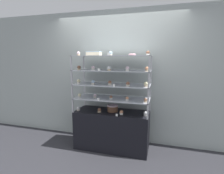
{
  "coord_description": "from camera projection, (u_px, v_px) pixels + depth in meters",
  "views": [
    {
      "loc": [
        0.86,
        -2.97,
        1.69
      ],
      "look_at": [
        0.0,
        0.0,
        1.17
      ],
      "focal_mm": 28.0,
      "sensor_mm": 36.0,
      "label": 1
    }
  ],
  "objects": [
    {
      "name": "cupcake_3",
      "position": [
        146.0,
        114.0,
        2.96
      ],
      "size": [
        0.06,
        0.06,
        0.08
      ],
      "color": "white",
      "rests_on": "display_base"
    },
    {
      "name": "cupcake_9",
      "position": [
        79.0,
        81.0,
        3.23
      ],
      "size": [
        0.06,
        0.06,
        0.08
      ],
      "color": "beige",
      "rests_on": "display_riser_middle"
    },
    {
      "name": "cupcake_7",
      "position": [
        127.0,
        99.0,
        2.99
      ],
      "size": [
        0.06,
        0.06,
        0.07
      ],
      "color": "white",
      "rests_on": "display_riser_lower"
    },
    {
      "name": "cupcake_15",
      "position": [
        93.0,
        68.0,
        3.07
      ],
      "size": [
        0.06,
        0.06,
        0.08
      ],
      "color": "white",
      "rests_on": "display_riser_upper"
    },
    {
      "name": "back_wall",
      "position": [
        118.0,
        77.0,
        3.5
      ],
      "size": [
        8.0,
        0.05,
        2.6
      ],
      "color": "#A8B2AD",
      "rests_on": "ground_plane"
    },
    {
      "name": "sheet_cake_frosted",
      "position": [
        94.0,
        54.0,
        3.17
      ],
      "size": [
        0.26,
        0.15,
        0.07
      ],
      "color": "beige",
      "rests_on": "display_riser_top"
    },
    {
      "name": "price_tag_4",
      "position": [
        108.0,
        54.0,
        2.81
      ],
      "size": [
        0.04,
        0.0,
        0.04
      ],
      "color": "white",
      "rests_on": "display_riser_top"
    },
    {
      "name": "ground_plane",
      "position": [
        112.0,
        147.0,
        3.33
      ],
      "size": [
        20.0,
        20.0,
        0.0
      ],
      "primitive_type": "plane",
      "color": "#2D2D33"
    },
    {
      "name": "cupcake_5",
      "position": [
        95.0,
        96.0,
        3.2
      ],
      "size": [
        0.06,
        0.06,
        0.07
      ],
      "color": "beige",
      "rests_on": "display_riser_lower"
    },
    {
      "name": "donut_glazed",
      "position": [
        132.0,
        55.0,
        2.93
      ],
      "size": [
        0.12,
        0.12,
        0.03
      ],
      "color": "#EFB2BC",
      "rests_on": "display_riser_top"
    },
    {
      "name": "cupcake_12",
      "position": [
        128.0,
        84.0,
        2.9
      ],
      "size": [
        0.06,
        0.06,
        0.08
      ],
      "color": "beige",
      "rests_on": "display_riser_middle"
    },
    {
      "name": "cupcake_20",
      "position": [
        111.0,
        53.0,
        2.93
      ],
      "size": [
        0.06,
        0.06,
        0.07
      ],
      "color": "beige",
      "rests_on": "display_riser_top"
    },
    {
      "name": "cupcake_6",
      "position": [
        111.0,
        97.0,
        3.08
      ],
      "size": [
        0.06,
        0.06,
        0.07
      ],
      "color": "white",
      "rests_on": "display_riser_lower"
    },
    {
      "name": "cupcake_2",
      "position": [
        121.0,
        112.0,
        3.03
      ],
      "size": [
        0.06,
        0.06,
        0.08
      ],
      "color": "white",
      "rests_on": "display_base"
    },
    {
      "name": "price_tag_3",
      "position": [
        99.0,
        70.0,
        2.9
      ],
      "size": [
        0.04,
        0.0,
        0.04
      ],
      "color": "white",
      "rests_on": "display_riser_upper"
    },
    {
      "name": "display_riser_top",
      "position": [
        112.0,
        56.0,
        3.05
      ],
      "size": [
        1.35,
        0.53,
        0.25
      ],
      "color": "#B7B7BC",
      "rests_on": "display_riser_upper"
    },
    {
      "name": "display_riser_lower",
      "position": [
        112.0,
        99.0,
        3.17
      ],
      "size": [
        1.35,
        0.53,
        0.25
      ],
      "color": "#B7B7BC",
      "rests_on": "display_base"
    },
    {
      "name": "cupcake_8",
      "position": [
        146.0,
        100.0,
        2.87
      ],
      "size": [
        0.06,
        0.06,
        0.07
      ],
      "color": "#CCB28C",
      "rests_on": "display_riser_lower"
    },
    {
      "name": "cupcake_4",
      "position": [
        80.0,
        95.0,
        3.25
      ],
      "size": [
        0.06,
        0.06,
        0.07
      ],
      "color": "beige",
      "rests_on": "display_riser_lower"
    },
    {
      "name": "layer_cake_centerpiece",
      "position": [
        113.0,
        108.0,
        3.21
      ],
      "size": [
        0.2,
        0.2,
        0.12
      ],
      "color": "brown",
      "rests_on": "display_base"
    },
    {
      "name": "cupcake_14",
      "position": [
        79.0,
        68.0,
        3.19
      ],
      "size": [
        0.06,
        0.06,
        0.08
      ],
      "color": "#CCB28C",
      "rests_on": "display_riser_upper"
    },
    {
      "name": "display_riser_middle",
      "position": [
        112.0,
        85.0,
        3.13
      ],
      "size": [
        1.35,
        0.53,
        0.25
      ],
      "color": "#B7B7BC",
      "rests_on": "display_riser_lower"
    },
    {
      "name": "cupcake_13",
      "position": [
        146.0,
        84.0,
        2.88
      ],
      "size": [
        0.06,
        0.06,
        0.08
      ],
      "color": "#CCB28C",
      "rests_on": "display_riser_middle"
    },
    {
      "name": "price_tag_2",
      "position": [
        114.0,
        85.0,
        2.87
      ],
      "size": [
        0.04,
        0.0,
        0.04
      ],
      "color": "white",
      "rests_on": "display_riser_middle"
    },
    {
      "name": "cupcake_19",
      "position": [
        79.0,
        54.0,
        3.13
      ],
      "size": [
        0.06,
        0.06,
        0.07
      ],
      "color": "#CCB28C",
      "rests_on": "display_riser_top"
    },
    {
      "name": "cupcake_10",
      "position": [
        93.0,
        82.0,
        3.11
      ],
      "size": [
        0.06,
        0.06,
        0.08
      ],
      "color": "beige",
      "rests_on": "display_riser_middle"
    },
    {
      "name": "price_tag_1",
      "position": [
        98.0,
        99.0,
        2.98
      ],
      "size": [
        0.04,
        0.0,
        0.04
      ],
      "color": "white",
      "rests_on": "display_riser_lower"
    },
    {
      "name": "cupcake_16",
      "position": [
        109.0,
        68.0,
        2.95
      ],
      "size": [
        0.06,
        0.06,
        0.08
      ],
      "color": "#CCB28C",
      "rests_on": "display_riser_upper"
    },
    {
      "name": "cupcake_0",
      "position": [
        78.0,
        109.0,
        3.26
      ],
      "size": [
        0.06,
        0.06,
        0.08
      ],
      "color": "beige",
      "rests_on": "display_base"
    },
    {
      "name": "cupcake_11",
      "position": [
        110.0,
        83.0,
        3.04
      ],
      "size": [
        0.06,
        0.06,
        0.08
      ],
      "color": "beige",
      "rests_on": "display_riser_middle"
    },
    {
      "name": "display_riser_upper",
      "position": [
        112.0,
        71.0,
        3.09
      ],
      "size": [
        1.35,
        0.53,
        0.25
      ],
      "color": "#B7B7BC",
      "rests_on": "display_riser_middle"
    },
    {
      "name": "cupcake_18",
      "position": [
        147.0,
        69.0,
        2.79
      ],
      "size": [
        0.06,
        0.06,
        0.08
      ],
      "color": "#CCB28C",
      "rests_on": "display_riser_upper"
    },
    {
      "name": "cupcake_21",
      "position": [
        148.0,
        53.0,
        2.79
      ],
      "size": [
        0.06,
        0.06,
        0.07
      ],
      "color": "white",
      "rests_on": "display_riser_top"
    },
    {
      "name": "cupcake_1",
      "position": [
        99.0,
        110.0,
        3.16
      ],
      "size": [
        0.06,
        0.06,
        0.08
      ],
      "color": "#CCB28C",
      "rests_on": "display_base"
    },
    {
      "name": "price_tag_0",
      "position": [
        117.0,
        115.0,
        2.94
      ],
      "size": [
        0.04,
        0.0,
        0.04
      ],
      "color": "white",
      "rests_on": "display_base"
    },
    {
      "name": "display_base",
      "position": [
        112.0,
        130.0,
        3.27
      ],
      "size": [
        1.35,
        0.53,
        0.71
      ],
      "color": "black",
      "rests_on": "ground_plane"
    },
    {
      "name": "cupcake_17",
      "position": [
        127.0,
        69.0,
        2.9
      ],
      "size": [
        0.06,
        0.06,
        0.08
      ],
      "color": "white",
      "rests_on": "display_riser_upper"
    }
  ]
}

